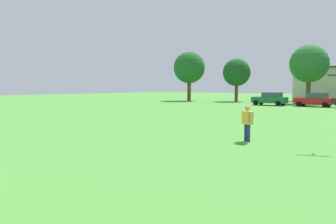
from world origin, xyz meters
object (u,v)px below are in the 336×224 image
object	(u,v)px
adult_bystander	(247,120)
tree_center_left	(309,64)
parked_car_red_1	(315,100)
tree_left	(237,73)
parked_car_green_0	(270,99)
tree_far_left	(189,68)

from	to	relation	value
adult_bystander	tree_center_left	size ratio (longest dim) A/B	0.20
parked_car_red_1	tree_left	distance (m)	15.88
parked_car_green_0	parked_car_red_1	world-z (taller)	same
parked_car_green_0	parked_car_red_1	bearing A→B (deg)	-174.60
tree_left	tree_center_left	distance (m)	11.17
parked_car_red_1	tree_far_left	distance (m)	22.17
tree_left	tree_far_left	bearing A→B (deg)	-160.85
adult_bystander	tree_left	size ratio (longest dim) A/B	0.24
adult_bystander	parked_car_red_1	size ratio (longest dim) A/B	0.38
parked_car_green_0	tree_left	xyz separation A→B (m)	(-8.43, 7.49, 3.81)
adult_bystander	tree_center_left	xyz separation A→B (m)	(-6.86, 35.62, 4.63)
tree_far_left	tree_center_left	bearing A→B (deg)	7.76
parked_car_red_1	tree_left	size ratio (longest dim) A/B	0.62
adult_bystander	tree_far_left	distance (m)	42.01
parked_car_green_0	tree_left	distance (m)	11.90
adult_bystander	parked_car_red_1	world-z (taller)	parked_car_red_1
adult_bystander	parked_car_green_0	distance (m)	29.77
tree_far_left	parked_car_green_0	bearing A→B (deg)	-17.09
parked_car_green_0	tree_left	size ratio (longest dim) A/B	0.62
parked_car_green_0	tree_far_left	size ratio (longest dim) A/B	0.52
tree_center_left	adult_bystander	bearing A→B (deg)	-79.10
adult_bystander	parked_car_green_0	world-z (taller)	parked_car_green_0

